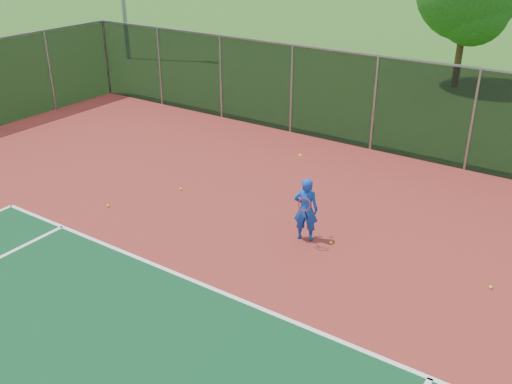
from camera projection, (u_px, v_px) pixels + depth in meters
court_apron at (291, 367)px, 9.40m from camera, size 30.00×20.00×0.02m
fence_back at (473, 119)px, 16.23m from camera, size 30.00×0.06×3.03m
tennis_player at (306, 209)px, 12.86m from camera, size 0.64×0.67×2.02m
practice_ball_1 at (491, 287)px, 11.37m from camera, size 0.07×0.07×0.07m
practice_ball_2 at (108, 206)px, 14.64m from camera, size 0.07×0.07×0.07m
practice_ball_5 at (181, 189)px, 15.57m from camera, size 0.07×0.07×0.07m
practice_ball_6 at (331, 243)px, 12.96m from camera, size 0.07×0.07×0.07m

